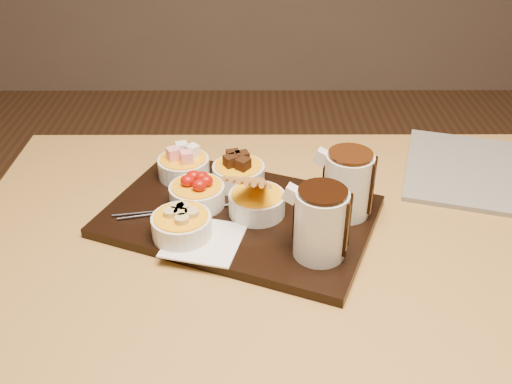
{
  "coord_description": "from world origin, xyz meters",
  "views": [
    {
      "loc": [
        -0.09,
        -0.78,
        1.34
      ],
      "look_at": [
        -0.09,
        0.06,
        0.81
      ],
      "focal_mm": 40.0,
      "sensor_mm": 36.0,
      "label": 1
    }
  ],
  "objects_px": {
    "bowl_strawberries": "(197,195)",
    "dining_table": "(305,284)",
    "serving_board": "(239,216)",
    "pitcher_milk_chocolate": "(348,185)",
    "newspaper": "(502,175)",
    "pitcher_dark_chocolate": "(321,224)"
  },
  "relations": [
    {
      "from": "pitcher_milk_chocolate",
      "to": "bowl_strawberries",
      "type": "bearing_deg",
      "value": -163.61
    },
    {
      "from": "bowl_strawberries",
      "to": "pitcher_dark_chocolate",
      "type": "xyz_separation_m",
      "value": [
        0.21,
        -0.14,
        0.04
      ]
    },
    {
      "from": "dining_table",
      "to": "pitcher_milk_chocolate",
      "type": "height_order",
      "value": "pitcher_milk_chocolate"
    },
    {
      "from": "dining_table",
      "to": "bowl_strawberries",
      "type": "relative_size",
      "value": 12.0
    },
    {
      "from": "dining_table",
      "to": "pitcher_dark_chocolate",
      "type": "relative_size",
      "value": 10.55
    },
    {
      "from": "bowl_strawberries",
      "to": "dining_table",
      "type": "bearing_deg",
      "value": -23.57
    },
    {
      "from": "serving_board",
      "to": "bowl_strawberries",
      "type": "bearing_deg",
      "value": -176.42
    },
    {
      "from": "pitcher_milk_chocolate",
      "to": "newspaper",
      "type": "height_order",
      "value": "pitcher_milk_chocolate"
    },
    {
      "from": "pitcher_dark_chocolate",
      "to": "pitcher_milk_chocolate",
      "type": "relative_size",
      "value": 1.0
    },
    {
      "from": "pitcher_dark_chocolate",
      "to": "pitcher_milk_chocolate",
      "type": "height_order",
      "value": "same"
    },
    {
      "from": "serving_board",
      "to": "pitcher_milk_chocolate",
      "type": "height_order",
      "value": "pitcher_milk_chocolate"
    },
    {
      "from": "serving_board",
      "to": "newspaper",
      "type": "relative_size",
      "value": 1.23
    },
    {
      "from": "dining_table",
      "to": "bowl_strawberries",
      "type": "bearing_deg",
      "value": 156.43
    },
    {
      "from": "bowl_strawberries",
      "to": "serving_board",
      "type": "bearing_deg",
      "value": -18.67
    },
    {
      "from": "newspaper",
      "to": "pitcher_dark_chocolate",
      "type": "bearing_deg",
      "value": -129.08
    },
    {
      "from": "bowl_strawberries",
      "to": "newspaper",
      "type": "distance_m",
      "value": 0.62
    },
    {
      "from": "dining_table",
      "to": "newspaper",
      "type": "height_order",
      "value": "newspaper"
    },
    {
      "from": "serving_board",
      "to": "bowl_strawberries",
      "type": "relative_size",
      "value": 4.6
    },
    {
      "from": "pitcher_dark_chocolate",
      "to": "pitcher_milk_chocolate",
      "type": "distance_m",
      "value": 0.13
    },
    {
      "from": "bowl_strawberries",
      "to": "pitcher_dark_chocolate",
      "type": "height_order",
      "value": "pitcher_dark_chocolate"
    },
    {
      "from": "serving_board",
      "to": "bowl_strawberries",
      "type": "height_order",
      "value": "bowl_strawberries"
    },
    {
      "from": "dining_table",
      "to": "bowl_strawberries",
      "type": "height_order",
      "value": "bowl_strawberries"
    }
  ]
}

